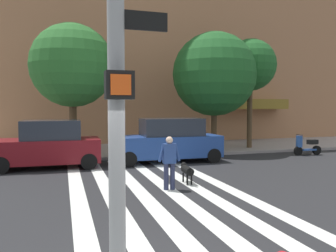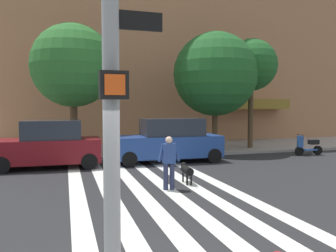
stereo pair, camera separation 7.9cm
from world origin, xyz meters
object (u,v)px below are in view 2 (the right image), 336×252
Objects in this scene: parked_scooter at (309,146)px; parked_car_third_in_line at (169,141)px; traffic_light_pole at (112,10)px; street_tree_middle at (215,74)px; parked_car_behind_first at (49,145)px; pedestrian_dog_walker at (169,160)px; street_tree_nearest at (73,66)px; dog_on_leash at (187,170)px; street_tree_further at (251,66)px.

parked_car_third_in_line is at bearing 179.16° from parked_scooter.
street_tree_middle reaches higher than traffic_light_pole.
parked_car_behind_first is 6.26m from pedestrian_dog_walker.
traffic_light_pole is 14.16m from street_tree_nearest.
dog_on_leash is at bearing 64.08° from traffic_light_pole.
traffic_light_pole is 0.91× the size of street_tree_further.
parked_car_third_in_line is 7.68m from parked_scooter.
street_tree_middle is at bearing -179.52° from street_tree_further.
street_tree_further reaches higher than parked_car_behind_first.
parked_scooter is 0.25× the size of street_tree_middle.
parked_car_behind_first is at bearing 95.65° from traffic_light_pole.
parked_scooter is at bearing -0.50° from parked_car_behind_first.
parked_car_third_in_line reaches higher than parked_car_behind_first.
parked_car_behind_first reaches higher than dog_on_leash.
parked_scooter is at bearing -57.40° from street_tree_further.
parked_car_behind_first is 3.92× the size of dog_on_leash.
street_tree_middle is 2.37m from street_tree_further.
street_tree_middle is at bearing 17.01° from parked_car_behind_first.
street_tree_nearest is (1.07, 2.78, 3.64)m from parked_car_behind_first.
street_tree_middle reaches higher than parked_car_third_in_line.
parked_car_third_in_line is 0.77× the size of street_tree_further.
traffic_light_pole is at bearing -136.39° from parked_scooter.
street_tree_nearest is 3.98× the size of pedestrian_dog_walker.
street_tree_nearest reaches higher than dog_on_leash.
street_tree_nearest is 0.99× the size of street_tree_middle.
parked_car_third_in_line is at bearing 72.84° from pedestrian_dog_walker.
street_tree_nearest is 8.98m from dog_on_leash.
parked_car_behind_first is 12.91m from parked_scooter.
dog_on_leash is (3.41, -7.19, -4.15)m from street_tree_nearest.
parked_car_third_in_line is 4.48× the size of dog_on_leash.
parked_car_behind_first is 2.61× the size of parked_scooter.
parked_car_third_in_line is 4.50m from dog_on_leash.
parked_car_behind_first is 2.60× the size of pedestrian_dog_walker.
parked_car_behind_first is 0.88× the size of parked_car_third_in_line.
pedestrian_dog_walker is at bearing -140.90° from dog_on_leash.
street_tree_middle is 6.06× the size of dog_on_leash.
street_tree_middle is (8.79, 2.69, 3.43)m from parked_car_behind_first.
pedestrian_dog_walker is at bearing -123.42° from street_tree_middle.
parked_car_third_in_line is 6.18m from street_tree_nearest.
dog_on_leash is (-4.30, -7.10, -3.94)m from street_tree_middle.
traffic_light_pole is at bearing -125.38° from street_tree_further.
street_tree_further reaches higher than pedestrian_dog_walker.
traffic_light_pole is 5.33× the size of dog_on_leash.
traffic_light_pole is 0.88× the size of street_tree_middle.
dog_on_leash is (4.49, -4.41, -0.51)m from parked_car_behind_first.
parked_car_third_in_line is at bearing -155.19° from street_tree_further.
parked_car_behind_first is (-1.12, 11.33, -2.57)m from traffic_light_pole.
parked_car_third_in_line reaches higher than pedestrian_dog_walker.
dog_on_leash is (-8.41, -4.30, -0.03)m from parked_scooter.
pedestrian_dog_walker reaches higher than dog_on_leash.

